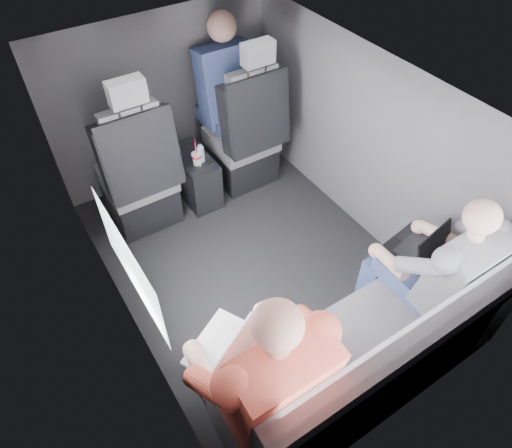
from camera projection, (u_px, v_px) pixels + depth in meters
floor at (255, 265)px, 3.25m from camera, size 2.60×2.60×0.00m
ceiling at (255, 95)px, 2.28m from camera, size 2.60×2.60×0.00m
panel_left at (113, 257)px, 2.42m from camera, size 0.02×2.60×1.35m
panel_right at (366, 147)px, 3.11m from camera, size 0.02×2.60×1.35m
panel_front at (164, 100)px, 3.53m from camera, size 1.80×0.02×1.35m
panel_back at (415, 361)px, 2.00m from camera, size 1.80×0.02×1.35m
side_window at (130, 265)px, 2.09m from camera, size 0.02×0.75×0.42m
seatbelt at (257, 105)px, 3.24m from camera, size 0.35×0.11×0.59m
front_seat_left at (139, 180)px, 3.28m from camera, size 0.52×0.58×1.26m
front_seat_right at (245, 140)px, 3.62m from camera, size 0.52×0.58×1.26m
center_console at (195, 177)px, 3.62m from camera, size 0.24×0.48×0.41m
rear_bench at (364, 360)px, 2.41m from camera, size 1.60×0.57×0.92m
soda_cup at (197, 159)px, 3.36m from camera, size 0.08×0.08×0.23m
water_bottle at (201, 154)px, 3.38m from camera, size 0.05×0.05×0.15m
laptop_white at (228, 350)px, 2.09m from camera, size 0.41×0.45×0.25m
laptop_black at (419, 245)px, 2.54m from camera, size 0.33×0.31×0.22m
passenger_rear_left at (260, 374)px, 1.99m from camera, size 0.54×0.65×1.28m
passenger_rear_right at (434, 270)px, 2.44m from camera, size 0.48×0.60×1.19m
passenger_front_right at (225, 86)px, 3.51m from camera, size 0.43×0.43×0.89m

